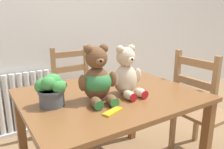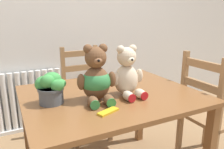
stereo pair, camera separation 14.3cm
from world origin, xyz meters
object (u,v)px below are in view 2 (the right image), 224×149
Objects in this scene: teddy_bear_right at (127,74)px; teddy_bear_left at (96,78)px; wooden_chair_behind at (85,95)px; wooden_chair_side at (208,114)px; chocolate_bar at (108,112)px; potted_plant at (51,87)px.

teddy_bear_left is at bearing -0.71° from teddy_bear_right.
wooden_chair_side is (0.77, -0.94, 0.01)m from wooden_chair_behind.
chocolate_bar is at bearing 40.48° from teddy_bear_right.
teddy_bear_left is 1.06× the size of teddy_bear_right.
teddy_bear_left is 2.71× the size of chocolate_bar.
wooden_chair_side is 1.05m from chocolate_bar.
potted_plant is at bearing -97.08° from wooden_chair_side.
chocolate_bar is (-0.24, -1.07, 0.29)m from wooden_chair_behind.
chocolate_bar is at bearing 93.76° from teddy_bear_left.
teddy_bear_right is at bearing -9.17° from potted_plant.
potted_plant is at bearing -7.07° from teddy_bear_left.
teddy_bear_left is at bearing 75.78° from wooden_chair_behind.
teddy_bear_right reaches higher than potted_plant.
teddy_bear_left is (-0.22, -0.86, 0.43)m from wooden_chair_behind.
teddy_bear_right is at bearing 40.30° from chocolate_bar.
wooden_chair_behind is at bearing -89.42° from teddy_bear_right.
wooden_chair_behind is at bearing -140.69° from wooden_chair_side.
wooden_chair_side is 2.90× the size of teddy_bear_right.
teddy_bear_left is at bearing -94.62° from wooden_chair_side.
teddy_bear_left is 0.22m from teddy_bear_right.
wooden_chair_side is 0.88m from teddy_bear_right.
wooden_chair_behind is at bearing 58.00° from potted_plant.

